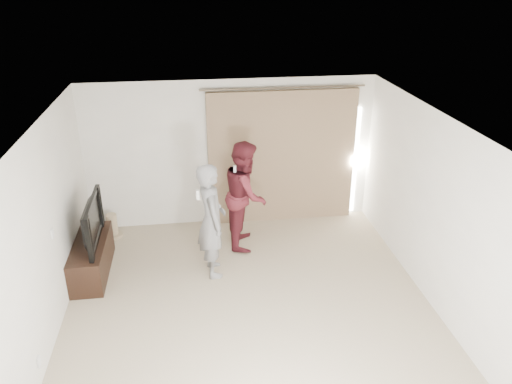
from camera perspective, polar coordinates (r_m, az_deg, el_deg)
floor at (r=6.96m, az=-0.57°, el=-13.65°), size 5.50×5.50×0.00m
wall_back at (r=8.74m, az=-2.91°, el=4.41°), size 5.00×0.04×2.60m
wall_left at (r=6.46m, az=-23.29°, el=-5.34°), size 0.04×5.50×2.60m
ceiling at (r=5.73m, az=-0.68°, el=7.26°), size 5.00×5.50×0.01m
curtain at (r=8.82m, az=3.08°, el=3.95°), size 2.80×0.11×2.46m
tv_console at (r=8.00m, az=-18.26°, el=-7.14°), size 0.47×1.37×0.53m
tv at (r=7.72m, az=-18.85°, el=-3.30°), size 0.17×1.19×0.69m
scratching_post at (r=8.96m, az=-16.07°, el=-3.94°), size 0.32×0.32×0.43m
person_man at (r=7.35m, az=-5.10°, el=-3.25°), size 0.50×0.69×1.77m
person_woman at (r=8.11m, az=-1.19°, el=-0.26°), size 0.81×0.97×1.80m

